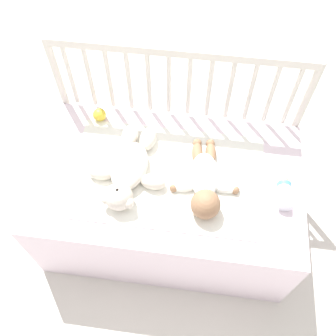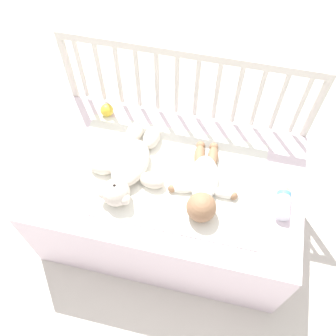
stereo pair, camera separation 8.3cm
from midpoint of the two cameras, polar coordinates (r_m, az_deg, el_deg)
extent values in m
plane|color=silver|center=(2.06, 1.16, -8.21)|extent=(12.00, 12.00, 0.00)
cube|color=silver|center=(1.85, 1.28, -5.12)|extent=(1.18, 0.71, 0.48)
cylinder|color=beige|center=(2.03, -12.47, 10.10)|extent=(0.04, 0.04, 0.86)
cylinder|color=beige|center=(1.94, 20.72, 4.09)|extent=(0.04, 0.04, 0.86)
cube|color=beige|center=(1.61, 4.71, 16.99)|extent=(1.15, 0.03, 0.04)
cylinder|color=beige|center=(1.85, -11.85, 14.47)|extent=(0.02, 0.02, 0.35)
cylinder|color=beige|center=(1.82, -9.07, 14.15)|extent=(0.02, 0.02, 0.35)
cylinder|color=beige|center=(1.80, -6.21, 13.79)|extent=(0.02, 0.02, 0.35)
cylinder|color=beige|center=(1.77, -3.28, 13.38)|extent=(0.02, 0.02, 0.35)
cylinder|color=beige|center=(1.76, -0.29, 12.93)|extent=(0.02, 0.02, 0.35)
cylinder|color=beige|center=(1.74, 2.74, 12.44)|extent=(0.02, 0.02, 0.35)
cylinder|color=beige|center=(1.74, 5.80, 11.91)|extent=(0.02, 0.02, 0.35)
cylinder|color=beige|center=(1.73, 8.86, 11.34)|extent=(0.02, 0.02, 0.35)
cylinder|color=beige|center=(1.73, 11.92, 10.74)|extent=(0.02, 0.02, 0.35)
cylinder|color=beige|center=(1.74, 14.94, 10.11)|extent=(0.02, 0.02, 0.35)
cylinder|color=beige|center=(1.75, 17.93, 9.46)|extent=(0.02, 0.02, 0.35)
cylinder|color=beige|center=(1.77, 20.86, 8.79)|extent=(0.02, 0.02, 0.35)
cube|color=white|center=(1.64, 1.26, -1.01)|extent=(0.84, 0.52, 0.01)
ellipsoid|color=silver|center=(1.63, -4.27, 0.89)|extent=(0.17, 0.26, 0.09)
sphere|color=silver|center=(1.54, -6.39, -3.80)|extent=(0.12, 0.12, 0.12)
sphere|color=beige|center=(1.51, -6.51, -3.21)|extent=(0.05, 0.05, 0.05)
sphere|color=black|center=(1.50, -6.58, -2.82)|extent=(0.02, 0.02, 0.02)
sphere|color=silver|center=(1.52, -5.03, -4.85)|extent=(0.05, 0.05, 0.05)
sphere|color=silver|center=(1.54, -8.29, -3.91)|extent=(0.05, 0.05, 0.05)
ellipsoid|color=silver|center=(1.59, -0.96, -1.99)|extent=(0.12, 0.08, 0.07)
ellipsoid|color=silver|center=(1.64, -8.72, 0.12)|extent=(0.12, 0.08, 0.07)
ellipsoid|color=silver|center=(1.71, -1.09, 4.62)|extent=(0.08, 0.13, 0.07)
ellipsoid|color=silver|center=(1.73, -3.79, 5.28)|extent=(0.08, 0.13, 0.07)
ellipsoid|color=white|center=(1.60, 7.01, -1.47)|extent=(0.14, 0.24, 0.08)
sphere|color=#936B4C|center=(1.51, 6.68, -6.04)|extent=(0.12, 0.12, 0.12)
ellipsoid|color=white|center=(1.60, 10.19, -3.88)|extent=(0.12, 0.05, 0.04)
ellipsoid|color=white|center=(1.59, 3.40, -3.11)|extent=(0.12, 0.05, 0.04)
sphere|color=#936B4C|center=(1.60, 11.41, -4.19)|extent=(0.04, 0.04, 0.04)
sphere|color=#936B4C|center=(1.58, 2.14, -3.15)|extent=(0.04, 0.04, 0.04)
ellipsoid|color=#936B4C|center=(1.68, 8.27, 1.62)|extent=(0.06, 0.12, 0.05)
ellipsoid|color=#936B4C|center=(1.68, 6.23, 1.86)|extent=(0.06, 0.12, 0.05)
sphere|color=#936B4C|center=(1.72, 8.37, 3.13)|extent=(0.04, 0.04, 0.04)
sphere|color=#936B4C|center=(1.72, 6.37, 3.37)|extent=(0.04, 0.04, 0.04)
sphere|color=yellow|center=(1.85, -8.02, 8.69)|extent=(0.06, 0.06, 0.06)
cylinder|color=white|center=(1.62, 18.55, -5.62)|extent=(0.06, 0.11, 0.06)
cylinder|color=#4C99D8|center=(1.65, 18.64, -3.96)|extent=(0.06, 0.02, 0.06)
sphere|color=#EAC67F|center=(1.66, 18.67, -3.38)|extent=(0.04, 0.04, 0.04)
camera|label=1|loc=(0.04, -88.50, 2.31)|focal=40.00mm
camera|label=2|loc=(0.04, 91.50, -2.31)|focal=40.00mm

